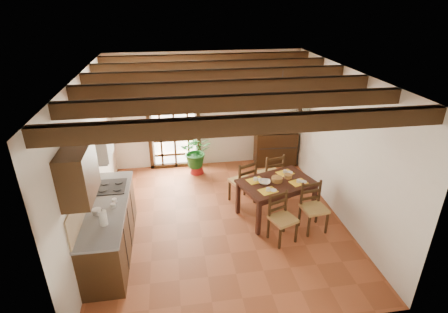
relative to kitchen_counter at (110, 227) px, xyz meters
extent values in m
plane|color=brown|center=(1.96, 0.60, -0.47)|extent=(5.00, 5.00, 0.00)
cube|color=silver|center=(1.96, 3.10, 0.93)|extent=(4.50, 0.02, 2.80)
cube|color=silver|center=(1.96, -1.90, 0.93)|extent=(4.50, 0.02, 2.80)
cube|color=silver|center=(-0.29, 0.60, 0.93)|extent=(0.02, 5.00, 2.80)
cube|color=silver|center=(4.21, 0.60, 0.93)|extent=(0.02, 5.00, 2.80)
cube|color=white|center=(1.96, 0.60, 2.33)|extent=(4.50, 5.00, 0.02)
cube|color=black|center=(1.96, -1.50, 2.22)|extent=(4.50, 0.14, 0.20)
cube|color=black|center=(1.96, -0.66, 2.22)|extent=(4.50, 0.14, 0.20)
cube|color=black|center=(1.96, 0.18, 2.22)|extent=(4.50, 0.14, 0.20)
cube|color=black|center=(1.96, 1.02, 2.22)|extent=(4.50, 0.14, 0.20)
cube|color=black|center=(1.96, 1.86, 2.22)|extent=(4.50, 0.14, 0.20)
cube|color=black|center=(1.96, 2.70, 2.22)|extent=(4.50, 0.14, 0.20)
cube|color=white|center=(1.16, 3.09, 0.63)|extent=(1.01, 0.02, 2.11)
cube|color=black|center=(1.16, 3.04, 1.77)|extent=(1.26, 0.10, 0.08)
cube|color=black|center=(0.57, 3.04, 0.63)|extent=(0.08, 0.10, 2.28)
cube|color=black|center=(1.75, 3.04, 0.63)|extent=(0.08, 0.10, 2.28)
cube|color=black|center=(1.16, 3.02, 0.63)|extent=(1.01, 0.03, 2.02)
cube|color=black|center=(0.01, 0.00, -0.03)|extent=(0.60, 2.20, 0.88)
cube|color=slate|center=(0.01, 0.00, 0.43)|extent=(0.64, 2.25, 0.04)
cube|color=tan|center=(-0.28, 0.00, 0.66)|extent=(0.02, 2.20, 0.50)
cube|color=black|center=(-0.12, -0.70, 1.38)|extent=(0.35, 0.80, 0.70)
cube|color=white|center=(-0.09, 0.55, 1.28)|extent=(0.38, 0.60, 0.50)
cube|color=silver|center=(-0.09, 0.55, 1.01)|extent=(0.32, 0.55, 0.04)
cube|color=black|center=(0.01, 0.55, 0.45)|extent=(0.50, 0.55, 0.02)
cylinder|color=white|center=(0.06, -0.55, 0.56)|extent=(0.11, 0.11, 0.24)
cylinder|color=silver|center=(-0.09, -0.25, 0.48)|extent=(0.14, 0.14, 0.10)
cube|color=black|center=(3.00, 0.61, 0.24)|extent=(1.57, 1.26, 0.05)
cube|color=black|center=(3.00, 0.61, 0.17)|extent=(1.41, 1.13, 0.10)
cube|color=black|center=(3.48, 1.16, -0.13)|extent=(0.09, 0.09, 0.69)
cube|color=black|center=(2.29, 0.77, -0.13)|extent=(0.09, 0.09, 0.69)
cube|color=black|center=(3.71, 0.44, -0.13)|extent=(0.09, 0.09, 0.69)
cube|color=black|center=(2.53, 0.05, -0.13)|extent=(0.09, 0.09, 0.69)
cube|color=#B18C4B|center=(2.90, -0.17, -0.03)|extent=(0.52, 0.51, 0.05)
cube|color=black|center=(2.84, -0.02, 0.19)|extent=(0.40, 0.18, 0.45)
cube|color=black|center=(2.90, -0.17, -0.25)|extent=(0.50, 0.49, 0.44)
cube|color=#B18C4B|center=(3.55, 0.04, -0.02)|extent=(0.48, 0.46, 0.05)
cube|color=black|center=(3.52, 0.21, 0.21)|extent=(0.42, 0.10, 0.46)
cube|color=black|center=(3.55, 0.04, -0.25)|extent=(0.45, 0.44, 0.45)
cube|color=#B18C4B|center=(2.46, 1.18, 0.01)|extent=(0.58, 0.57, 0.05)
cube|color=black|center=(2.53, 1.01, 0.25)|extent=(0.43, 0.21, 0.49)
cube|color=black|center=(2.46, 1.18, -0.23)|extent=(0.55, 0.54, 0.48)
cube|color=#B18C4B|center=(3.11, 1.39, 0.01)|extent=(0.53, 0.51, 0.05)
cube|color=black|center=(3.15, 1.21, 0.26)|extent=(0.45, 0.13, 0.50)
cube|color=black|center=(3.11, 1.39, -0.23)|extent=(0.51, 0.49, 0.48)
cube|color=yellow|center=(2.66, 0.39, 0.25)|extent=(0.31, 0.23, 0.01)
cube|color=yellow|center=(3.34, 0.39, 0.25)|extent=(0.31, 0.23, 0.01)
cube|color=yellow|center=(2.66, 0.82, 0.25)|extent=(0.31, 0.23, 0.01)
cube|color=yellow|center=(3.34, 0.82, 0.25)|extent=(0.31, 0.23, 0.01)
cylinder|color=olive|center=(3.00, 0.61, 0.30)|extent=(0.21, 0.21, 0.09)
imported|color=white|center=(2.76, 0.58, 0.29)|extent=(0.27, 0.27, 0.05)
cube|color=black|center=(3.65, 2.83, -0.04)|extent=(1.05, 0.52, 0.87)
cube|color=black|center=(3.65, 2.83, 0.58)|extent=(0.45, 0.42, 0.36)
cube|color=black|center=(3.65, 2.64, 0.58)|extent=(0.34, 0.05, 0.27)
cube|color=white|center=(3.46, 3.08, 1.28)|extent=(0.25, 0.03, 0.32)
cone|color=maroon|center=(1.64, 2.60, -0.36)|extent=(0.34, 0.34, 0.21)
imported|color=#144C19|center=(1.64, 2.60, 0.10)|extent=(1.91, 1.65, 2.05)
cube|color=black|center=(4.10, 2.20, 1.08)|extent=(0.20, 0.42, 0.03)
cube|color=black|center=(4.10, 2.03, 0.99)|extent=(0.18, 0.03, 0.18)
cube|color=black|center=(4.10, 2.37, 0.99)|extent=(0.18, 0.03, 0.18)
imported|color=#B2BFB2|center=(4.10, 2.20, 1.18)|extent=(0.15, 0.15, 0.15)
sphere|color=yellow|center=(4.10, 2.20, 1.39)|extent=(0.14, 0.14, 0.14)
cylinder|color=#144C19|center=(4.10, 2.20, 1.24)|extent=(0.01, 0.01, 0.28)
cube|color=brown|center=(4.18, 2.20, 1.58)|extent=(0.03, 0.32, 0.32)
cube|color=#C3B292|center=(4.17, 2.20, 1.58)|extent=(0.01, 0.26, 0.26)
cylinder|color=black|center=(3.00, 0.71, 1.98)|extent=(0.01, 0.01, 0.70)
cone|color=beige|center=(3.00, 0.71, 1.61)|extent=(0.36, 0.36, 0.14)
sphere|color=#FFD88C|center=(3.00, 0.71, 1.53)|extent=(0.09, 0.09, 0.09)
camera|label=1|loc=(1.13, -4.93, 3.49)|focal=28.00mm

